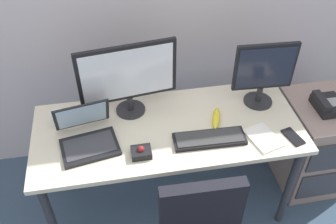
{
  "coord_description": "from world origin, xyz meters",
  "views": [
    {
      "loc": [
        -0.28,
        -1.56,
        2.29
      ],
      "look_at": [
        0.0,
        0.0,
        0.87
      ],
      "focal_mm": 40.01,
      "sensor_mm": 36.0,
      "label": 1
    }
  ],
  "objects": [
    {
      "name": "cell_phone",
      "position": [
        0.69,
        -0.21,
        0.76
      ],
      "size": [
        0.1,
        0.15,
        0.01
      ],
      "primitive_type": "cube",
      "rotation": [
        0.0,
        0.0,
        0.26
      ],
      "color": "black",
      "rests_on": "desk"
    },
    {
      "name": "desk_phone",
      "position": [
        1.05,
        0.05,
        0.72
      ],
      "size": [
        0.17,
        0.2,
        0.09
      ],
      "color": "black",
      "rests_on": "file_cabinet"
    },
    {
      "name": "paper_notepad",
      "position": [
        0.52,
        -0.19,
        0.76
      ],
      "size": [
        0.2,
        0.24,
        0.01
      ],
      "primitive_type": "cube",
      "rotation": [
        0.0,
        0.0,
        0.29
      ],
      "color": "white",
      "rests_on": "desk"
    },
    {
      "name": "trackball_mouse",
      "position": [
        -0.18,
        -0.19,
        0.77
      ],
      "size": [
        0.11,
        0.09,
        0.07
      ],
      "color": "black",
      "rests_on": "desk"
    },
    {
      "name": "monitor_side",
      "position": [
        0.6,
        0.13,
        0.99
      ],
      "size": [
        0.37,
        0.18,
        0.42
      ],
      "color": "#262628",
      "rests_on": "desk"
    },
    {
      "name": "file_cabinet",
      "position": [
        1.06,
        0.07,
        0.35
      ],
      "size": [
        0.42,
        0.53,
        0.69
      ],
      "color": "gray",
      "rests_on": "ground"
    },
    {
      "name": "desk",
      "position": [
        0.0,
        0.0,
        0.67
      ],
      "size": [
        1.58,
        0.67,
        0.75
      ],
      "color": "beige",
      "rests_on": "ground"
    },
    {
      "name": "coffee_mug",
      "position": [
        -0.63,
        0.14,
        0.8
      ],
      "size": [
        0.09,
        0.08,
        0.09
      ],
      "color": "silver",
      "rests_on": "desk"
    },
    {
      "name": "keyboard",
      "position": [
        0.21,
        -0.15,
        0.76
      ],
      "size": [
        0.41,
        0.15,
        0.03
      ],
      "color": "black",
      "rests_on": "desk"
    },
    {
      "name": "laptop",
      "position": [
        -0.47,
        -0.04,
        0.8
      ],
      "size": [
        0.36,
        0.35,
        0.23
      ],
      "color": "black",
      "rests_on": "desk"
    },
    {
      "name": "monitor_main",
      "position": [
        -0.2,
        0.19,
        1.02
      ],
      "size": [
        0.58,
        0.18,
        0.46
      ],
      "color": "#262628",
      "rests_on": "desk"
    },
    {
      "name": "banana",
      "position": [
        0.29,
        0.01,
        0.77
      ],
      "size": [
        0.1,
        0.19,
        0.04
      ],
      "primitive_type": "ellipsoid",
      "rotation": [
        0.0,
        0.0,
        1.24
      ],
      "color": "yellow",
      "rests_on": "desk"
    },
    {
      "name": "ground_plane",
      "position": [
        0.0,
        0.0,
        0.0
      ],
      "size": [
        8.0,
        8.0,
        0.0
      ],
      "primitive_type": "plane",
      "color": "#384C61"
    }
  ]
}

